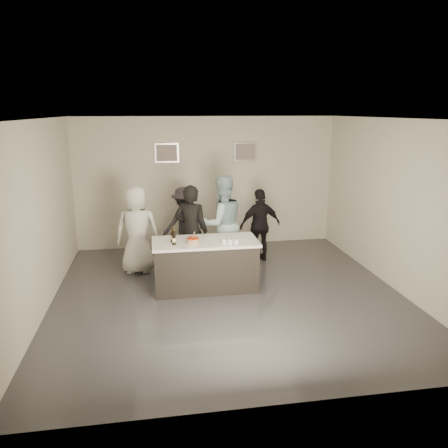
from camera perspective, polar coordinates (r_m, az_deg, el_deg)
The scene contains 19 objects.
floor at distance 7.74m, azimuth 0.60°, elevation -9.19°, with size 6.00×6.00×0.00m, color #3D3D42.
ceiling at distance 7.08m, azimuth 0.67°, elevation 13.59°, with size 6.00×6.00×0.00m, color white.
wall_back at distance 10.18m, azimuth -2.28°, elevation 5.43°, with size 6.00×0.04×3.00m, color beige.
wall_front at distance 4.47m, azimuth 7.30°, elevation -6.90°, with size 6.00×0.04×3.00m, color beige.
wall_left at distance 7.38m, azimuth -22.96°, elevation 0.71°, with size 0.04×6.00×3.00m, color beige.
wall_right at distance 8.32m, azimuth 21.47°, elevation 2.32°, with size 0.04×6.00×3.00m, color beige.
picture_left at distance 10.00m, azimuth -7.49°, elevation 9.19°, with size 0.54×0.04×0.44m, color #B2B2B7.
picture_right at distance 10.21m, azimuth 2.79°, elevation 9.41°, with size 0.54×0.04×0.44m, color #B2B2B7.
bar_counter at distance 7.86m, azimuth -2.44°, elevation -5.32°, with size 1.86×0.86×0.90m, color white.
cake at distance 7.58m, azimuth -4.07°, elevation -2.21°, with size 0.22×0.22×0.07m, color orange.
beer_bottle_a at distance 7.65m, azimuth -6.74°, elevation -1.38°, with size 0.07×0.07×0.26m, color black.
beer_bottle_b at distance 7.49m, azimuth -6.56°, elevation -1.75°, with size 0.07×0.07×0.26m, color black.
tumbler_cluster at distance 7.62m, azimuth 0.65°, elevation -2.06°, with size 0.30×0.30×0.08m, color orange.
candles at distance 7.36m, azimuth -3.97°, elevation -3.01°, with size 0.24×0.08×0.01m, color pink.
person_main_black at distance 8.38m, azimuth -4.31°, elevation -0.89°, with size 0.65×0.43×1.78m, color black.
person_main_blue at distance 8.62m, azimuth -0.27°, elevation 0.05°, with size 0.93×0.72×1.91m, color #96BBC4.
person_guest_left at distance 8.68m, azimuth -11.27°, elevation -0.77°, with size 0.85×0.55×1.73m, color silver.
person_guest_right at distance 9.24m, azimuth 4.74°, elevation -0.16°, with size 0.91×0.38×1.55m, color black.
person_guest_back at distance 9.50m, azimuth -5.16°, elevation 0.22°, with size 1.00×0.57×1.55m, color #2F2C34.
Camera 1 is at (-1.22, -6.98, 3.13)m, focal length 35.00 mm.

